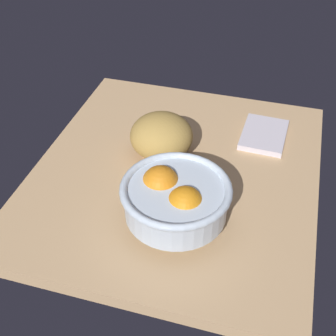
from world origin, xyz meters
TOP-DOWN VIEW (x-y plane):
  - ground_plane at (0.00, 0.00)cm, footprint 72.75×65.01cm
  - fruit_bowl at (-15.78, -4.09)cm, footprint 22.06×22.06cm
  - bread_loaf at (5.26, 4.97)cm, footprint 16.81×17.23cm
  - napkin_folded at (18.98, -18.20)cm, footprint 15.29×11.40cm

SIDE VIEW (x-z plane):
  - ground_plane at x=0.00cm, z-range -3.00..0.00cm
  - napkin_folded at x=18.98cm, z-range 0.00..1.52cm
  - bread_loaf at x=5.26cm, z-range 0.00..10.65cm
  - fruit_bowl at x=-15.78cm, z-range 0.88..12.56cm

